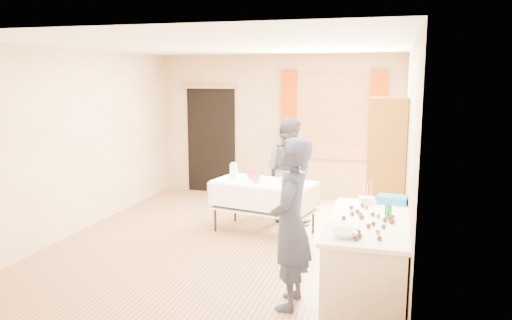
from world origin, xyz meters
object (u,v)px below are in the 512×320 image
(chair, at_px, (281,196))
(girl, at_px, (291,224))
(party_table, at_px, (264,202))
(woman, at_px, (289,170))
(counter, at_px, (367,267))
(cabinet, at_px, (386,168))

(chair, bearing_deg, girl, -78.69)
(party_table, relative_size, chair, 1.63)
(party_table, distance_m, woman, 0.76)
(girl, distance_m, woman, 2.86)
(party_table, height_order, chair, chair)
(counter, bearing_deg, party_table, 126.55)
(girl, xyz_separation_m, woman, (-0.62, 2.79, -0.02))
(counter, relative_size, party_table, 1.00)
(counter, relative_size, chair, 1.64)
(cabinet, xyz_separation_m, girl, (-0.83, -2.48, -0.14))
(girl, bearing_deg, party_table, -159.97)
(chair, bearing_deg, counter, -66.98)
(cabinet, bearing_deg, party_table, -169.02)
(cabinet, height_order, girl, cabinet)
(woman, bearing_deg, counter, 138.41)
(party_table, xyz_separation_m, chair, (0.01, 1.07, -0.16))
(cabinet, distance_m, woman, 1.49)
(cabinet, height_order, woman, cabinet)
(cabinet, bearing_deg, girl, -108.43)
(counter, xyz_separation_m, woman, (-1.34, 2.74, 0.35))
(woman, bearing_deg, cabinet, -169.99)
(counter, xyz_separation_m, chair, (-1.55, 3.17, -0.17))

